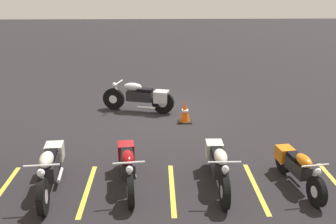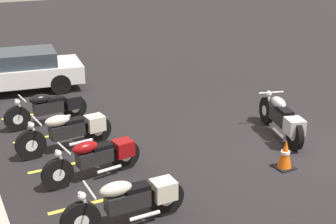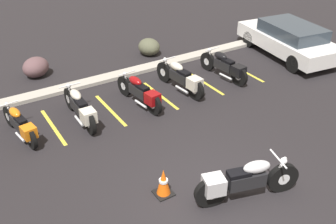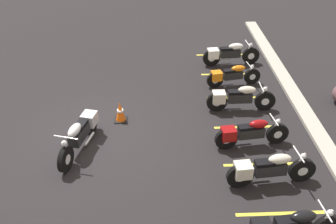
{
  "view_description": "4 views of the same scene",
  "coord_description": "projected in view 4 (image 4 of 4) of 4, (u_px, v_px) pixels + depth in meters",
  "views": [
    {
      "loc": [
        0.01,
        11.91,
        4.15
      ],
      "look_at": [
        -0.25,
        2.69,
        0.97
      ],
      "focal_mm": 42.0,
      "sensor_mm": 36.0,
      "label": 1
    },
    {
      "loc": [
        -7.7,
        7.19,
        4.7
      ],
      "look_at": [
        1.19,
        2.61,
        0.93
      ],
      "focal_mm": 50.0,
      "sensor_mm": 36.0,
      "label": 2
    },
    {
      "loc": [
        -4.18,
        -4.76,
        5.97
      ],
      "look_at": [
        0.37,
        2.53,
        0.85
      ],
      "focal_mm": 42.0,
      "sensor_mm": 36.0,
      "label": 3
    },
    {
      "loc": [
        9.47,
        1.86,
        7.01
      ],
      "look_at": [
        -0.03,
        2.27,
        0.78
      ],
      "focal_mm": 42.0,
      "sensor_mm": 36.0,
      "label": 4
    }
  ],
  "objects": [
    {
      "name": "concrete_curb",
      "position": [
        315.0,
        129.0,
        11.9
      ],
      "size": [
        18.0,
        0.5,
        0.12
      ],
      "primitive_type": "cube",
      "color": "#A8A399",
      "rests_on": "ground"
    },
    {
      "name": "stall_line_1",
      "position": [
        229.0,
        74.0,
        15.01
      ],
      "size": [
        0.1,
        2.1,
        0.0
      ],
      "primitive_type": "cube",
      "color": "gold",
      "rests_on": "ground"
    },
    {
      "name": "traffic_cone",
      "position": [
        120.0,
        112.0,
        12.22
      ],
      "size": [
        0.4,
        0.4,
        0.66
      ],
      "color": "black",
      "rests_on": "ground"
    },
    {
      "name": "stall_line_4",
      "position": [
        262.0,
        164.0,
        10.63
      ],
      "size": [
        0.1,
        2.1,
        0.0
      ],
      "primitive_type": "cube",
      "color": "gold",
      "rests_on": "ground"
    },
    {
      "name": "parked_bike_1",
      "position": [
        231.0,
        75.0,
        14.02
      ],
      "size": [
        0.65,
        1.99,
        0.79
      ],
      "rotation": [
        0.0,
        0.0,
        1.72
      ],
      "color": "black",
      "rests_on": "ground"
    },
    {
      "name": "parked_bike_2",
      "position": [
        238.0,
        98.0,
        12.63
      ],
      "size": [
        0.63,
        2.24,
        0.88
      ],
      "rotation": [
        0.0,
        0.0,
        1.57
      ],
      "color": "black",
      "rests_on": "ground"
    },
    {
      "name": "ground",
      "position": [
        92.0,
        136.0,
        11.69
      ],
      "size": [
        60.0,
        60.0,
        0.0
      ],
      "primitive_type": "plane",
      "color": "black"
    },
    {
      "name": "stall_line_0",
      "position": [
        221.0,
        55.0,
        16.47
      ],
      "size": [
        0.1,
        2.1,
        0.0
      ],
      "primitive_type": "cube",
      "color": "gold",
      "rests_on": "ground"
    },
    {
      "name": "parked_bike_3",
      "position": [
        249.0,
        133.0,
        11.06
      ],
      "size": [
        0.66,
        2.17,
        0.85
      ],
      "rotation": [
        0.0,
        0.0,
        1.7
      ],
      "color": "black",
      "rests_on": "ground"
    },
    {
      "name": "motorcycle_silver_featured",
      "position": [
        80.0,
        133.0,
        10.97
      ],
      "size": [
        2.34,
        0.96,
        0.94
      ],
      "rotation": [
        0.0,
        0.0,
        -0.28
      ],
      "color": "black",
      "rests_on": "ground"
    },
    {
      "name": "parked_bike_0",
      "position": [
        229.0,
        54.0,
        15.42
      ],
      "size": [
        0.64,
        2.28,
        0.9
      ],
      "rotation": [
        0.0,
        0.0,
        1.66
      ],
      "color": "black",
      "rests_on": "ground"
    },
    {
      "name": "stall_line_5",
      "position": [
        280.0,
        213.0,
        9.17
      ],
      "size": [
        0.1,
        2.1,
        0.0
      ],
      "primitive_type": "cube",
      "color": "gold",
      "rests_on": "ground"
    },
    {
      "name": "stall_line_2",
      "position": [
        237.0,
        98.0,
        13.55
      ],
      "size": [
        0.1,
        2.1,
        0.0
      ],
      "primitive_type": "cube",
      "color": "gold",
      "rests_on": "ground"
    },
    {
      "name": "stall_line_3",
      "position": [
        248.0,
        127.0,
        12.09
      ],
      "size": [
        0.1,
        2.1,
        0.0
      ],
      "primitive_type": "cube",
      "color": "gold",
      "rests_on": "ground"
    },
    {
      "name": "parked_bike_4",
      "position": [
        267.0,
        169.0,
        9.74
      ],
      "size": [
        0.66,
        2.31,
        0.91
      ],
      "rotation": [
        0.0,
        0.0,
        1.67
      ],
      "color": "black",
      "rests_on": "ground"
    }
  ]
}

